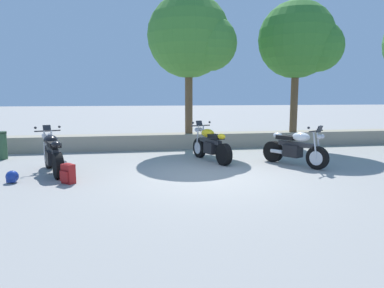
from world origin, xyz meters
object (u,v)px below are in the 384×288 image
at_px(motorcycle_yellow_centre, 211,145).
at_px(leafy_tree_far_left, 193,38).
at_px(rider_helmet, 12,177).
at_px(rider_backpack, 68,173).
at_px(leafy_tree_mid_left, 301,41).
at_px(motorcycle_black_near_left, 53,154).
at_px(motorcycle_white_far_right, 295,149).

height_order(motorcycle_yellow_centre, leafy_tree_far_left, leafy_tree_far_left).
distance_m(motorcycle_yellow_centre, rider_helmet, 5.38).
xyz_separation_m(rider_backpack, leafy_tree_mid_left, (7.81, 4.57, 3.74)).
height_order(motorcycle_black_near_left, motorcycle_white_far_right, same).
xyz_separation_m(motorcycle_black_near_left, leafy_tree_far_left, (4.29, 3.59, 3.55)).
distance_m(motorcycle_yellow_centre, leafy_tree_far_left, 4.45).
distance_m(rider_helmet, leafy_tree_far_left, 7.78).
bearing_deg(motorcycle_white_far_right, motorcycle_yellow_centre, 153.48).
distance_m(motorcycle_black_near_left, motorcycle_white_far_right, 6.54).
distance_m(motorcycle_black_near_left, motorcycle_yellow_centre, 4.44).
distance_m(motorcycle_white_far_right, rider_backpack, 6.06).
relative_size(motorcycle_black_near_left, rider_backpack, 4.22).
bearing_deg(leafy_tree_mid_left, rider_backpack, -149.68).
relative_size(motorcycle_white_far_right, leafy_tree_far_left, 0.37).
distance_m(motorcycle_black_near_left, leafy_tree_mid_left, 9.68).
xyz_separation_m(motorcycle_white_far_right, rider_backpack, (-5.97, -1.02, -0.24)).
distance_m(motorcycle_black_near_left, rider_helmet, 1.22).
bearing_deg(motorcycle_black_near_left, leafy_tree_far_left, 39.92).
relative_size(motorcycle_black_near_left, motorcycle_yellow_centre, 0.99).
relative_size(motorcycle_black_near_left, leafy_tree_mid_left, 0.40).
distance_m(motorcycle_yellow_centre, leafy_tree_mid_left, 5.87).
bearing_deg(rider_backpack, motorcycle_black_near_left, 115.00).
relative_size(motorcycle_white_far_right, rider_helmet, 6.64).
relative_size(motorcycle_yellow_centre, motorcycle_white_far_right, 1.08).
distance_m(motorcycle_white_far_right, leafy_tree_far_left, 5.65).
xyz_separation_m(rider_backpack, rider_helmet, (-1.27, 0.28, -0.11)).
bearing_deg(motorcycle_white_far_right, leafy_tree_mid_left, 62.57).
relative_size(rider_backpack, leafy_tree_far_left, 0.09).
bearing_deg(motorcycle_yellow_centre, rider_backpack, -150.74).
height_order(motorcycle_black_near_left, rider_helmet, motorcycle_black_near_left).
bearing_deg(motorcycle_white_far_right, leafy_tree_far_left, 120.76).
bearing_deg(rider_helmet, motorcycle_yellow_centre, 20.03).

